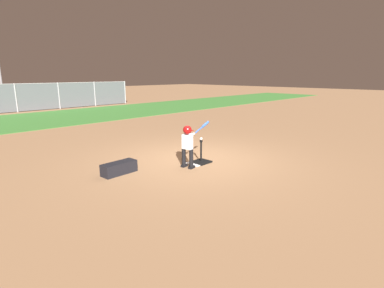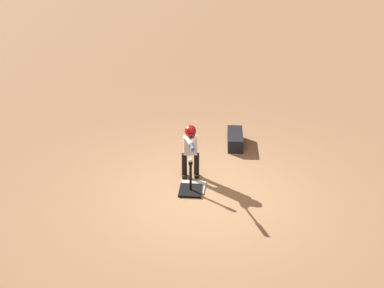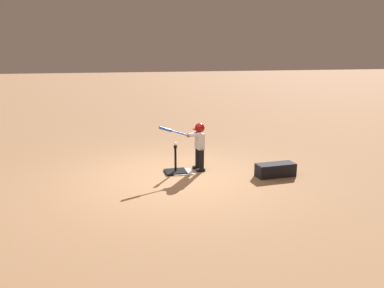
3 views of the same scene
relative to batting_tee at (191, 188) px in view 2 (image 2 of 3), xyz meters
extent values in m
plane|color=#99704C|center=(0.11, 0.32, -0.07)|extent=(90.00, 90.00, 0.00)
cube|color=white|center=(-0.14, 0.03, -0.06)|extent=(0.45, 0.45, 0.02)
cube|color=black|center=(0.00, 0.00, -0.05)|extent=(0.46, 0.42, 0.04)
cylinder|color=black|center=(0.00, 0.00, 0.23)|extent=(0.05, 0.05, 0.52)
cylinder|color=black|center=(0.00, 0.00, 0.51)|extent=(0.08, 0.08, 0.05)
cylinder|color=black|center=(-0.58, 0.06, 0.17)|extent=(0.11, 0.11, 0.49)
cube|color=black|center=(-0.56, 0.06, -0.04)|extent=(0.19, 0.11, 0.06)
cylinder|color=black|center=(-0.55, -0.17, 0.17)|extent=(0.11, 0.11, 0.49)
cube|color=black|center=(-0.53, -0.17, -0.04)|extent=(0.19, 0.11, 0.06)
cube|color=silver|center=(-0.56, -0.05, 0.59)|extent=(0.17, 0.27, 0.36)
sphere|color=#936B4C|center=(-0.56, -0.05, 0.88)|extent=(0.19, 0.19, 0.19)
sphere|color=maroon|center=(-0.56, -0.05, 0.89)|extent=(0.22, 0.22, 0.22)
cube|color=maroon|center=(-0.47, -0.04, 0.86)|extent=(0.13, 0.17, 0.01)
cylinder|color=silver|center=(-0.44, 0.01, 0.76)|extent=(0.30, 0.12, 0.11)
cylinder|color=silver|center=(-0.43, -0.08, 0.76)|extent=(0.30, 0.19, 0.11)
sphere|color=#936B4C|center=(-0.30, -0.02, 0.74)|extent=(0.09, 0.09, 0.09)
cylinder|color=blue|center=(0.02, 0.03, 0.85)|extent=(0.65, 0.12, 0.25)
cylinder|color=blue|center=(0.22, 0.05, 0.92)|extent=(0.29, 0.10, 0.15)
cylinder|color=black|center=(-0.32, -0.02, 0.74)|extent=(0.04, 0.05, 0.05)
sphere|color=white|center=(0.00, 0.00, 0.58)|extent=(0.07, 0.07, 0.07)
cube|color=black|center=(-2.02, 0.78, 0.07)|extent=(0.85, 0.35, 0.28)
camera|label=1|loc=(-5.66, -5.14, 2.23)|focal=28.00mm
camera|label=2|loc=(8.40, 0.77, 5.03)|focal=50.00mm
camera|label=3|loc=(1.64, 7.70, 2.49)|focal=35.00mm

